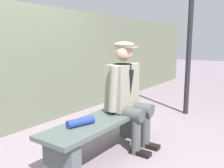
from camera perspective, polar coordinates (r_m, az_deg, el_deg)
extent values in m
plane|color=gray|center=(2.86, -1.70, -16.33)|extent=(30.00, 30.00, 0.00)
cube|color=#48544F|center=(2.70, -1.75, -8.23)|extent=(1.62, 0.44, 0.04)
cube|color=#4E5759|center=(3.28, 5.13, -9.03)|extent=(0.12, 0.37, 0.40)
cube|color=#4E5759|center=(2.34, -11.69, -17.31)|extent=(0.12, 0.37, 0.40)
cube|color=gray|center=(2.90, 2.42, -0.65)|extent=(0.42, 0.23, 0.54)
cylinder|color=#1E2338|center=(2.87, 2.45, 4.10)|extent=(0.23, 0.23, 0.06)
cone|color=black|center=(2.83, 4.44, 0.33)|extent=(0.07, 0.07, 0.30)
sphere|color=#DBAD8C|center=(2.84, 2.82, 7.59)|extent=(0.21, 0.21, 0.21)
ellipsoid|color=gray|center=(2.84, 2.83, 9.19)|extent=(0.24, 0.24, 0.07)
cube|color=gray|center=(2.79, 4.49, 8.61)|extent=(0.17, 0.09, 0.02)
cylinder|color=#444847|center=(2.99, 5.72, -5.71)|extent=(0.15, 0.41, 0.15)
cylinder|color=#444847|center=(3.00, 7.87, -10.30)|extent=(0.11, 0.11, 0.46)
cube|color=black|center=(3.06, 8.80, -14.10)|extent=(0.10, 0.24, 0.05)
cylinder|color=gray|center=(3.08, 5.46, 0.22)|extent=(0.11, 0.12, 0.52)
cylinder|color=#444847|center=(2.80, 3.38, -6.77)|extent=(0.15, 0.41, 0.15)
cylinder|color=#444847|center=(2.81, 5.66, -11.68)|extent=(0.11, 0.11, 0.46)
cube|color=black|center=(2.87, 6.67, -15.71)|extent=(0.10, 0.24, 0.05)
cylinder|color=gray|center=(2.68, 0.36, -1.19)|extent=(0.11, 0.14, 0.52)
cylinder|color=navy|center=(2.44, -7.33, -8.79)|extent=(0.30, 0.16, 0.08)
cube|color=#5D6450|center=(3.73, -21.29, 3.60)|extent=(12.00, 0.24, 1.79)
cylinder|color=black|center=(4.39, 17.75, 11.05)|extent=(0.09, 0.09, 2.77)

